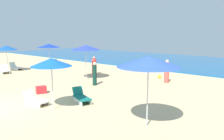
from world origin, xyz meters
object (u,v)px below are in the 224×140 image
object	(u,v)px
umbrella_2	(6,48)
lounge_chair_2_1	(5,70)
umbrella_5	(148,62)
umbrella_4	(86,48)
lounge_chair_3_0	(81,97)
beachgoer_0	(94,66)
beach_ball_1	(159,77)
beachgoer_2	(167,72)
cooler_box_0	(41,90)
lounge_chair_2_0	(16,67)
umbrella_3	(51,62)
lounge_chair_0_0	(59,63)
beachgoer_1	(95,74)
lounge_chair_3_1	(35,100)
umbrella_0	(49,46)

from	to	relation	value
umbrella_2	lounge_chair_2_1	world-z (taller)	umbrella_2
umbrella_2	umbrella_5	size ratio (longest dim) A/B	0.89
umbrella_4	umbrella_5	size ratio (longest dim) A/B	0.98
lounge_chair_2_1	lounge_chair_3_0	xyz separation A→B (m)	(11.46, -1.36, -0.01)
lounge_chair_3_0	lounge_chair_2_1	bearing A→B (deg)	102.22
beachgoer_0	beach_ball_1	bearing A→B (deg)	-7.45
beachgoer_2	cooler_box_0	xyz separation A→B (m)	(-4.25, -7.40, -0.56)
lounge_chair_2_0	umbrella_3	xyz separation A→B (m)	(12.50, -4.54, 1.97)
lounge_chair_0_0	beachgoer_1	bearing A→B (deg)	-126.61
beachgoer_0	beach_ball_1	size ratio (longest dim) A/B	5.76
lounge_chair_0_0	beachgoer_2	size ratio (longest dim) A/B	0.81
umbrella_5	lounge_chair_3_1	bearing A→B (deg)	-166.82
cooler_box_0	umbrella_0	bearing A→B (deg)	-104.22
beachgoer_2	lounge_chair_2_1	bearing A→B (deg)	-128.20
umbrella_0	lounge_chair_2_1	bearing A→B (deg)	-81.83
lounge_chair_2_1	umbrella_5	xyz separation A→B (m)	(15.58, -1.75, 2.20)
cooler_box_0	beach_ball_1	bearing A→B (deg)	-177.51
cooler_box_0	beach_ball_1	world-z (taller)	cooler_box_0
umbrella_3	beachgoer_0	bearing A→B (deg)	122.77
umbrella_3	beachgoer_2	xyz separation A→B (m)	(1.28, 8.67, -1.44)
lounge_chair_3_0	beachgoer_0	distance (m)	7.86
umbrella_3	beach_ball_1	bearing A→B (deg)	89.19
umbrella_2	umbrella_4	size ratio (longest dim) A/B	0.91
beachgoer_1	lounge_chair_0_0	bearing A→B (deg)	126.41
lounge_chair_3_1	lounge_chair_0_0	bearing A→B (deg)	41.07
umbrella_2	lounge_chair_2_1	size ratio (longest dim) A/B	1.68
lounge_chair_2_0	cooler_box_0	world-z (taller)	lounge_chair_2_0
umbrella_0	lounge_chair_2_1	size ratio (longest dim) A/B	1.69
umbrella_0	beachgoer_2	world-z (taller)	umbrella_0
umbrella_3	lounge_chair_3_0	xyz separation A→B (m)	(0.15, 1.59, -1.94)
lounge_chair_0_0	umbrella_0	bearing A→B (deg)	131.83
umbrella_3	beachgoer_2	distance (m)	8.88
beachgoer_0	umbrella_4	bearing A→B (deg)	-92.68
umbrella_0	umbrella_2	world-z (taller)	umbrella_2
beachgoer_0	beachgoer_1	bearing A→B (deg)	-75.30
umbrella_2	beachgoer_0	distance (m)	8.27
umbrella_2	cooler_box_0	size ratio (longest dim) A/B	4.18
lounge_chair_3_0	beachgoer_2	xyz separation A→B (m)	(1.13, 7.08, 0.50)
beachgoer_2	umbrella_4	bearing A→B (deg)	-123.38
beachgoer_1	umbrella_5	bearing A→B (deg)	-59.91
lounge_chair_3_0	umbrella_4	size ratio (longest dim) A/B	0.54
lounge_chair_2_1	lounge_chair_3_0	bearing A→B (deg)	-80.66
umbrella_0	lounge_chair_2_0	bearing A→B (deg)	-97.35
lounge_chair_2_1	lounge_chair_3_0	distance (m)	11.55
lounge_chair_3_1	beachgoer_0	distance (m)	8.50
umbrella_0	lounge_chair_2_0	distance (m)	4.05
lounge_chair_3_1	umbrella_4	distance (m)	6.77
umbrella_4	beach_ball_1	world-z (taller)	umbrella_4
umbrella_0	cooler_box_0	size ratio (longest dim) A/B	4.19
lounge_chair_2_0	cooler_box_0	xyz separation A→B (m)	(9.53, -3.27, -0.02)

